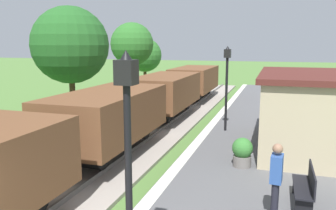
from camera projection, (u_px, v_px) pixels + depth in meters
freight_train at (143, 104)px, 15.23m from camera, size 2.50×26.00×2.12m
station_hut at (309, 111)px, 12.30m from camera, size 3.50×5.80×2.78m
bench_near_hut at (306, 186)px, 8.07m from camera, size 0.42×1.50×0.91m
bench_down_platform at (291, 108)px, 17.76m from camera, size 0.42×1.50×0.91m
person_waiting at (276, 179)px, 7.33m from camera, size 0.27×0.40×1.71m
potted_planter at (242, 152)px, 10.63m from camera, size 0.64×0.64×0.92m
lamp_post_near at (128, 128)px, 5.06m from camera, size 0.28×0.28×3.70m
lamp_post_far at (227, 73)px, 14.72m from camera, size 0.28×0.28×3.70m
tree_trackside_far at (70, 45)px, 16.36m from camera, size 3.69×3.69×5.82m
tree_field_left at (132, 44)px, 24.05m from camera, size 3.02×3.02×5.53m
tree_field_distant at (145, 55)px, 30.17m from camera, size 2.97×2.97×4.55m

